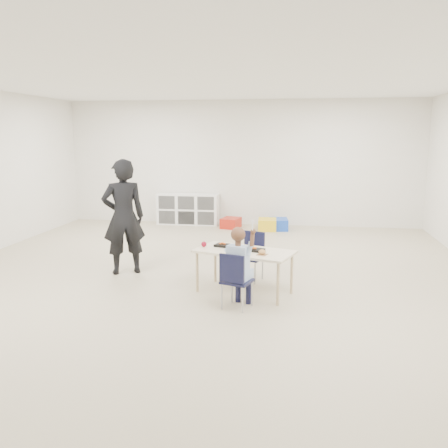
% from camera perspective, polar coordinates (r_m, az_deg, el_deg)
% --- Properties ---
extents(room, '(9.00, 9.02, 2.80)m').
position_cam_1_polar(room, '(6.37, -2.66, 5.05)').
color(room, '#BFB392').
rests_on(room, ground).
extents(table, '(1.37, 0.97, 0.57)m').
position_cam_1_polar(table, '(6.16, 2.44, -5.71)').
color(table, '#FEECCB').
rests_on(table, ground).
extents(chair_near, '(0.41, 0.40, 0.68)m').
position_cam_1_polar(chair_near, '(5.62, 1.58, -6.75)').
color(chair_near, black).
rests_on(chair_near, ground).
extents(chair_far, '(0.41, 0.40, 0.68)m').
position_cam_1_polar(chair_far, '(6.67, 3.17, -3.97)').
color(chair_far, black).
rests_on(chair_far, ground).
extents(child, '(0.57, 0.57, 1.07)m').
position_cam_1_polar(child, '(5.57, 1.59, -4.82)').
color(child, '#AECBEB').
rests_on(child, chair_near).
extents(lunch_tray_near, '(0.26, 0.22, 0.03)m').
position_cam_1_polar(lunch_tray_near, '(6.05, 3.76, -3.12)').
color(lunch_tray_near, black).
rests_on(lunch_tray_near, table).
extents(lunch_tray_far, '(0.26, 0.22, 0.03)m').
position_cam_1_polar(lunch_tray_far, '(6.28, -0.05, -2.59)').
color(lunch_tray_far, black).
rests_on(lunch_tray_far, table).
extents(milk_carton, '(0.09, 0.09, 0.10)m').
position_cam_1_polar(milk_carton, '(5.93, 2.08, -3.04)').
color(milk_carton, white).
rests_on(milk_carton, table).
extents(bread_roll, '(0.09, 0.09, 0.07)m').
position_cam_1_polar(bread_roll, '(5.87, 4.62, -3.39)').
color(bread_roll, tan).
rests_on(bread_roll, table).
extents(apple_near, '(0.07, 0.07, 0.07)m').
position_cam_1_polar(apple_near, '(6.18, 1.58, -2.61)').
color(apple_near, maroon).
rests_on(apple_near, table).
extents(apple_far, '(0.07, 0.07, 0.07)m').
position_cam_1_polar(apple_far, '(6.26, -2.43, -2.44)').
color(apple_far, maroon).
rests_on(apple_far, table).
extents(cubby_shelf, '(1.40, 0.40, 0.70)m').
position_cam_1_polar(cubby_shelf, '(10.91, -4.34, 1.80)').
color(cubby_shelf, white).
rests_on(cubby_shelf, ground).
extents(adult, '(0.73, 0.65, 1.69)m').
position_cam_1_polar(adult, '(7.06, -11.99, 0.83)').
color(adult, black).
rests_on(adult, ground).
extents(bin_red, '(0.45, 0.52, 0.22)m').
position_cam_1_polar(bin_red, '(10.47, 0.82, 0.13)').
color(bin_red, '#B42012').
rests_on(bin_red, ground).
extents(bin_yellow, '(0.41, 0.51, 0.24)m').
position_cam_1_polar(bin_yellow, '(10.28, 5.23, -0.05)').
color(bin_yellow, yellow).
rests_on(bin_yellow, ground).
extents(bin_blue, '(0.43, 0.53, 0.24)m').
position_cam_1_polar(bin_blue, '(10.34, 6.59, -0.02)').
color(bin_blue, blue).
rests_on(bin_blue, ground).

